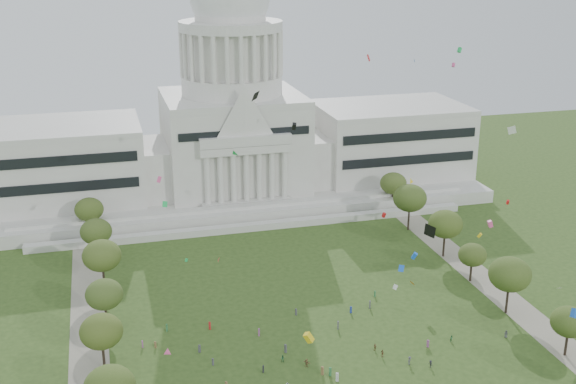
% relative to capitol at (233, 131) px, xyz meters
% --- Properties ---
extents(ground, '(400.00, 400.00, 0.00)m').
position_rel_capitol_xyz_m(ground, '(0.00, -113.59, -22.30)').
color(ground, '#30481A').
rests_on(ground, ground).
extents(capitol, '(160.00, 64.50, 91.30)m').
position_rel_capitol_xyz_m(capitol, '(0.00, 0.00, 0.00)').
color(capitol, beige).
rests_on(capitol, ground).
extents(path_left, '(8.00, 160.00, 0.04)m').
position_rel_capitol_xyz_m(path_left, '(-48.00, -83.59, -22.28)').
color(path_left, gray).
rests_on(path_left, ground).
extents(path_right, '(8.00, 160.00, 0.04)m').
position_rel_capitol_xyz_m(path_right, '(48.00, -83.59, -22.28)').
color(path_right, gray).
rests_on(path_right, ground).
extents(row_tree_r_1, '(7.58, 7.58, 10.78)m').
position_rel_capitol_xyz_m(row_tree_r_1, '(46.22, -115.34, -14.64)').
color(row_tree_r_1, black).
rests_on(row_tree_r_1, ground).
extents(row_tree_l_2, '(8.42, 8.42, 11.97)m').
position_rel_capitol_xyz_m(row_tree_l_2, '(-45.04, -96.29, -13.79)').
color(row_tree_l_2, black).
rests_on(row_tree_l_2, ground).
extents(row_tree_r_2, '(9.55, 9.55, 13.58)m').
position_rel_capitol_xyz_m(row_tree_r_2, '(44.17, -96.15, -12.64)').
color(row_tree_r_2, black).
rests_on(row_tree_r_2, ground).
extents(row_tree_l_3, '(8.12, 8.12, 11.55)m').
position_rel_capitol_xyz_m(row_tree_l_3, '(-44.09, -79.67, -14.09)').
color(row_tree_l_3, black).
rests_on(row_tree_l_3, ground).
extents(row_tree_r_3, '(7.01, 7.01, 9.98)m').
position_rel_capitol_xyz_m(row_tree_r_3, '(44.40, -79.10, -15.21)').
color(row_tree_r_3, black).
rests_on(row_tree_r_3, ground).
extents(row_tree_l_4, '(9.29, 9.29, 13.21)m').
position_rel_capitol_xyz_m(row_tree_l_4, '(-44.08, -61.17, -12.90)').
color(row_tree_l_4, black).
rests_on(row_tree_l_4, ground).
extents(row_tree_r_4, '(9.19, 9.19, 13.06)m').
position_rel_capitol_xyz_m(row_tree_r_4, '(44.76, -63.55, -13.01)').
color(row_tree_r_4, black).
rests_on(row_tree_r_4, ground).
extents(row_tree_l_5, '(8.33, 8.33, 11.85)m').
position_rel_capitol_xyz_m(row_tree_l_5, '(-45.22, -42.58, -13.88)').
color(row_tree_l_5, black).
rests_on(row_tree_l_5, ground).
extents(row_tree_r_5, '(9.82, 9.82, 13.96)m').
position_rel_capitol_xyz_m(row_tree_r_5, '(43.49, -43.40, -12.37)').
color(row_tree_r_5, black).
rests_on(row_tree_r_5, ground).
extents(row_tree_l_6, '(8.19, 8.19, 11.64)m').
position_rel_capitol_xyz_m(row_tree_l_6, '(-46.87, -24.45, -14.02)').
color(row_tree_l_6, black).
rests_on(row_tree_l_6, ground).
extents(row_tree_r_6, '(8.42, 8.42, 11.97)m').
position_rel_capitol_xyz_m(row_tree_r_6, '(45.96, -25.46, -13.79)').
color(row_tree_r_6, black).
rests_on(row_tree_r_6, ground).
extents(person_0, '(0.98, 0.94, 1.70)m').
position_rel_capitol_xyz_m(person_0, '(38.28, -105.96, -21.45)').
color(person_0, '#4C4C51').
rests_on(person_0, ground).
extents(person_2, '(0.85, 0.72, 1.49)m').
position_rel_capitol_xyz_m(person_2, '(26.27, -104.49, -21.55)').
color(person_2, '#33723F').
rests_on(person_2, ground).
extents(person_3, '(0.90, 1.14, 1.57)m').
position_rel_capitol_xyz_m(person_3, '(17.59, -112.35, -21.51)').
color(person_3, '#26262B').
rests_on(person_3, ground).
extents(person_4, '(0.73, 0.99, 1.51)m').
position_rel_capitol_xyz_m(person_4, '(9.32, -103.42, -21.54)').
color(person_4, olive).
rests_on(person_4, ground).
extents(person_5, '(1.56, 1.61, 1.73)m').
position_rel_capitol_xyz_m(person_5, '(-6.12, -105.70, -21.43)').
color(person_5, olive).
rests_on(person_5, ground).
extents(person_8, '(0.88, 0.73, 1.57)m').
position_rel_capitol_xyz_m(person_8, '(-10.33, -102.78, -21.51)').
color(person_8, '#33723F').
rests_on(person_8, ground).
extents(person_9, '(1.27, 1.25, 1.82)m').
position_rel_capitol_xyz_m(person_9, '(14.00, -110.37, -21.38)').
color(person_9, '#4C4C51').
rests_on(person_9, ground).
extents(person_10, '(0.71, 1.03, 1.61)m').
position_rel_capitol_xyz_m(person_10, '(9.83, -106.23, -21.49)').
color(person_10, olive).
rests_on(person_10, ground).
extents(distant_crowd, '(62.94, 40.08, 1.89)m').
position_rel_capitol_xyz_m(distant_crowd, '(-12.07, -99.11, -21.43)').
color(distant_crowd, silver).
rests_on(distant_crowd, ground).
extents(kite_swarm, '(89.35, 107.03, 57.55)m').
position_rel_capitol_xyz_m(kite_swarm, '(3.97, -108.40, 2.49)').
color(kite_swarm, '#E54C8C').
rests_on(kite_swarm, ground).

